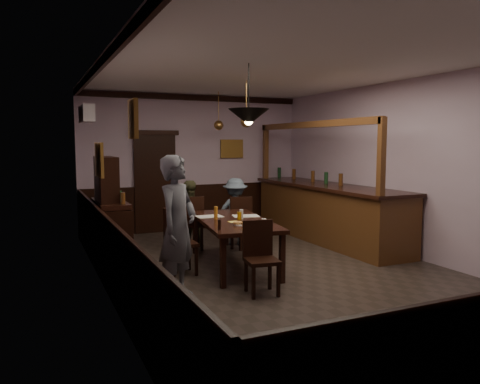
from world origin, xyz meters
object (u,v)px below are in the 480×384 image
person_seated_left (188,214)px  person_seated_right (235,212)px  chair_near (260,254)px  pendant_iron (249,117)px  dining_table (234,223)px  bar_counter (327,211)px  pendant_brass_mid (246,122)px  chair_far_left (191,221)px  chair_side (176,239)px  coffee_cup (264,221)px  chair_far_right (239,220)px  soda_can (239,216)px  sideboard (110,221)px  person_standing (178,227)px  pendant_brass_far (219,125)px

person_seated_left → person_seated_right: size_ratio=0.98×
chair_near → pendant_iron: 1.85m
dining_table → person_seated_right: 1.61m
bar_counter → pendant_brass_mid: size_ratio=5.16×
chair_far_left → person_seated_right: size_ratio=0.78×
chair_side → bar_counter: 3.62m
chair_side → bar_counter: bearing=-71.5°
dining_table → chair_far_left: chair_far_left is taller
chair_far_left → bar_counter: (2.74, -0.24, 0.05)m
coffee_cup → pendant_iron: pendant_iron is taller
dining_table → pendant_iron: (-0.12, -0.79, 1.60)m
pendant_iron → bar_counter: bearing=35.8°
bar_counter → chair_far_left: bearing=174.9°
chair_far_right → person_seated_left: size_ratio=0.77×
soda_can → sideboard: 2.09m
chair_far_right → person_seated_right: 0.30m
person_seated_left → pendant_iron: (0.10, -2.39, 1.66)m
soda_can → sideboard: bearing=149.4°
bar_counter → pendant_brass_mid: bearing=-171.5°
chair_far_left → person_standing: (-0.96, -2.40, 0.35)m
person_standing → sideboard: size_ratio=1.04×
chair_near → person_seated_right: (0.86, 2.78, 0.12)m
chair_far_left → person_seated_right: bearing=-163.6°
person_standing → pendant_brass_mid: size_ratio=2.21×
chair_far_left → person_seated_left: (0.04, 0.28, 0.08)m
dining_table → bar_counter: 2.70m
person_seated_left → sideboard: bearing=17.0°
person_standing → pendant_brass_mid: pendant_brass_mid is taller
chair_near → bar_counter: (2.67, 2.39, 0.08)m
bar_counter → dining_table: bearing=-156.5°
pendant_brass_mid → pendant_brass_far: 1.82m
chair_far_left → pendant_brass_mid: (0.85, -0.52, 1.76)m
chair_near → coffee_cup: chair_near is taller
chair_side → pendant_brass_far: pendant_brass_far is taller
chair_side → pendant_brass_far: size_ratio=1.21×
pendant_brass_mid → chair_far_right: bearing=83.5°
person_seated_right → pendant_iron: (-0.79, -2.26, 1.65)m
person_standing → person_seated_left: size_ratio=1.43×
bar_counter → chair_side: bearing=-161.4°
person_standing → pendant_brass_mid: bearing=2.4°
person_seated_right → pendant_brass_mid: (-0.08, -0.67, 1.66)m
person_seated_left → coffee_cup: (0.44, -2.21, 0.18)m
pendant_brass_far → chair_near: bearing=-104.1°
person_seated_left → soda_can: (0.29, -1.66, 0.19)m
pendant_brass_mid → soda_can: bearing=-121.0°
chair_near → pendant_brass_far: pendant_brass_far is taller
chair_far_left → chair_near: 2.63m
chair_far_left → sideboard: size_ratio=0.58×
chair_far_left → chair_far_right: chair_far_left is taller
person_seated_left → pendant_brass_mid: (0.81, -0.80, 1.67)m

